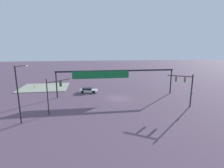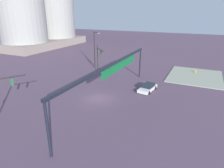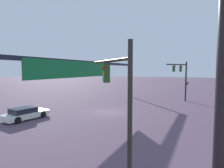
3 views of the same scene
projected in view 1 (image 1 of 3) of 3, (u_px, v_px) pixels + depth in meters
ground_plane at (118, 98)px, 37.49m from camera, size 225.22×225.22×0.00m
sidewalk_corner at (44, 87)px, 47.50m from camera, size 12.64×10.56×0.15m
traffic_signal_near_corner at (186, 85)px, 31.65m from camera, size 3.90×2.88×6.24m
traffic_signal_opposite_side at (53, 90)px, 28.48m from camera, size 3.51×3.66×6.11m
streetlamp_curved_arm at (19, 91)px, 24.44m from camera, size 1.28×2.19×8.56m
overhead_sign_gantry at (112, 74)px, 38.56m from camera, size 27.29×0.43×6.02m
sedan_car_approaching at (88, 90)px, 42.41m from camera, size 4.65×2.46×1.21m
fire_hydrant_on_curb at (35, 86)px, 46.94m from camera, size 0.33×0.22×0.71m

